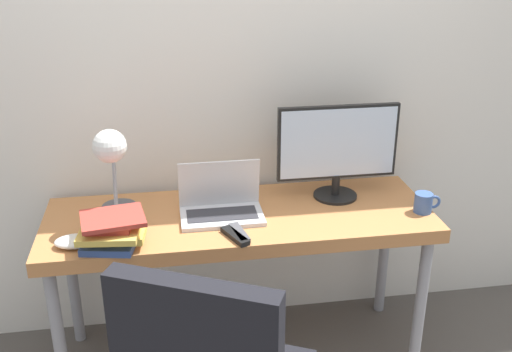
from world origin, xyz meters
The scene contains 10 objects.
wall_back centered at (0.00, 0.63, 1.30)m, with size 8.00×0.05×2.60m.
desk centered at (0.00, 0.28, 0.66)m, with size 1.64×0.57×0.73m.
laptop centered at (-0.08, 0.28, 0.78)m, with size 0.34×0.21×0.22m.
monitor centered at (0.45, 0.39, 0.96)m, with size 0.53×0.19×0.42m.
desk_lamp centered at (-0.51, 0.28, 1.02)m, with size 0.15×0.29×0.41m.
book_stack centered at (-0.51, 0.09, 0.79)m, with size 0.26×0.25×0.13m.
tv_remote centered at (-0.05, 0.07, 0.74)m, with size 0.10×0.16×0.02m.
media_remote centered at (-0.03, 0.09, 0.74)m, with size 0.07×0.16×0.02m.
mug centered at (0.78, 0.18, 0.77)m, with size 0.12×0.08×0.09m.
game_controller centered at (-0.65, 0.11, 0.75)m, with size 0.16×0.10×0.04m.
Camera 1 is at (-0.29, -1.97, 1.86)m, focal length 42.00 mm.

